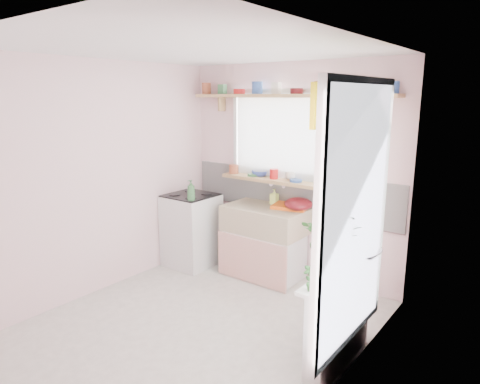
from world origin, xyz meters
The scene contains 19 objects.
room centered at (0.66, 0.86, 1.37)m, with size 3.20×3.20×3.20m.
sink_unit centered at (-0.15, 1.29, 0.43)m, with size 0.95×0.65×1.11m.
cooker centered at (-1.10, 1.05, 0.46)m, with size 0.58×0.58×0.93m.
radiator_ledge centered at (1.30, 0.20, 0.40)m, with size 0.22×0.95×0.78m.
windowsill centered at (-0.15, 1.48, 1.14)m, with size 1.40×0.22×0.04m, color tan.
pine_shelf centered at (0.00, 1.47, 2.12)m, with size 2.52×0.24×0.04m, color tan.
shelf_crockery centered at (-0.02, 1.47, 2.19)m, with size 2.47×0.11×0.12m.
sill_crockery centered at (-0.15, 1.48, 1.22)m, with size 1.35×0.11×0.12m.
dish_tray centered at (0.11, 1.45, 0.87)m, with size 0.40×0.30×0.04m, color orange.
colander centered at (0.22, 1.42, 0.92)m, with size 0.32×0.32×0.15m, color maroon.
jade_plant centered at (1.21, 0.21, 1.03)m, with size 0.46×0.40×0.51m, color #2F6528.
fruit_bowl centered at (1.28, 0.60, 0.82)m, with size 0.33×0.33×0.08m, color silver.
herb_pot centered at (1.24, -0.20, 0.87)m, with size 0.10×0.07×0.20m, color #265A24.
soap_bottle_sink centered at (-0.15, 1.50, 0.94)m, with size 0.08×0.08×0.18m, color #DEF66D.
sill_cup centered at (0.05, 1.54, 1.21)m, with size 0.12×0.12×0.10m, color white.
sill_bowl centered at (-0.38, 1.54, 1.19)m, with size 0.21×0.21×0.07m, color #2F469B.
shelf_vase centered at (0.86, 1.53, 2.22)m, with size 0.15×0.15×0.16m, color #A45B32.
cooker_bottle centered at (-0.88, 0.83, 1.04)m, with size 0.09×0.10×0.25m, color #38703D.
fruit centered at (1.29, 0.61, 0.88)m, with size 0.20×0.14×0.10m.
Camera 1 is at (2.53, -2.72, 2.12)m, focal length 32.00 mm.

